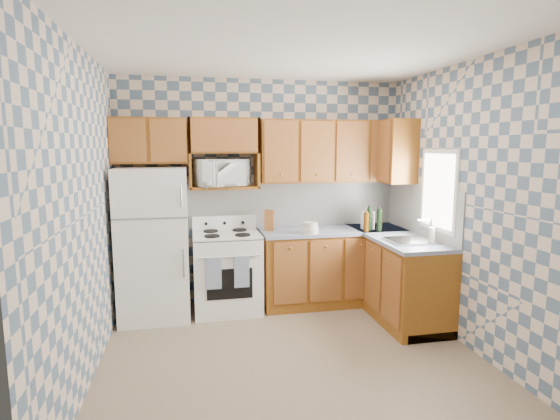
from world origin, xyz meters
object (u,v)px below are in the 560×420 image
(microwave, at_px, (220,173))
(electric_kettle, at_px, (368,220))
(refrigerator, at_px, (154,244))
(stove_body, at_px, (227,273))

(microwave, height_order, electric_kettle, microwave)
(refrigerator, xyz_separation_m, microwave, (0.75, 0.17, 0.77))
(refrigerator, relative_size, microwave, 2.95)
(microwave, relative_size, electric_kettle, 2.67)
(refrigerator, distance_m, electric_kettle, 2.52)
(refrigerator, xyz_separation_m, electric_kettle, (2.51, -0.03, 0.19))
(microwave, xyz_separation_m, electric_kettle, (1.76, -0.20, -0.58))
(refrigerator, distance_m, stove_body, 0.89)
(stove_body, bearing_deg, refrigerator, -178.22)
(stove_body, xyz_separation_m, electric_kettle, (1.70, -0.06, 0.58))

